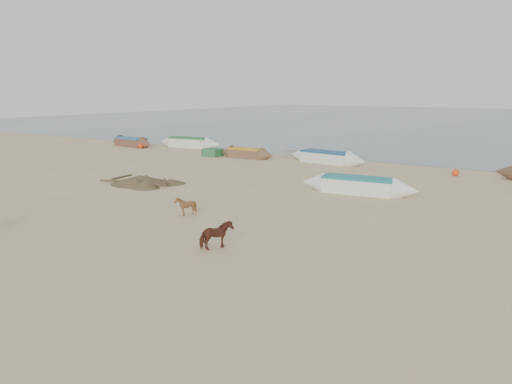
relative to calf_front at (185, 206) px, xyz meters
The scene contains 8 objects.
ground 3.30m from the calf_front, 42.64° to the right, with size 140.00×140.00×0.00m, color tan.
sea 79.82m from the calf_front, 88.27° to the left, with size 160.00×160.00×0.00m, color slate.
calf_front is the anchor object (origin of this frame).
calf_right 4.85m from the calf_front, 36.06° to the right, with size 0.94×0.81×0.95m, color #56261B.
near_canoe 9.48m from the calf_front, 62.98° to the left, with size 6.16×1.22×0.87m, color white, non-canonical shape.
debris_pile 8.31m from the calf_front, 149.69° to the left, with size 3.24×3.24×0.47m, color brown.
waterline_canoes 18.00m from the calf_front, 98.85° to the left, with size 46.53×5.09×0.94m.
beach_clutter 18.20m from the calf_front, 70.11° to the left, with size 45.51×4.42×0.64m.
Camera 1 is at (11.46, -13.25, 5.27)m, focal length 35.00 mm.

